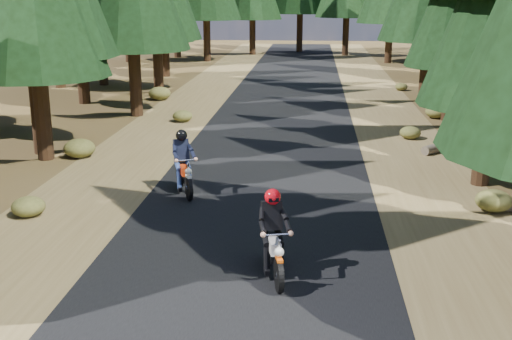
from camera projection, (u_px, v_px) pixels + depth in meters
The scene contains 8 objects.
ground at pixel (250, 235), 14.27m from camera, with size 120.00×120.00×0.00m, color #413317.
road at pixel (266, 174), 19.07m from camera, with size 6.00×100.00×0.01m, color black.
shoulder_l at pixel (116, 171), 19.46m from camera, with size 3.20×100.00×0.01m, color brown.
shoulder_r at pixel (424, 178), 18.67m from camera, with size 3.20×100.00×0.01m, color brown.
log_near at pixel (478, 138), 23.14m from camera, with size 0.32×0.32×6.30m, color #4C4233.
understory_shrubs at pixel (298, 148), 21.03m from camera, with size 14.66×32.62×0.66m.
rider_lead at pixel (274, 249), 12.02m from camera, with size 0.97×1.98×1.70m.
rider_follow at pixel (184, 173), 17.09m from camera, with size 1.27×1.99×1.71m.
Camera 1 is at (1.32, -13.29, 5.22)m, focal length 45.00 mm.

